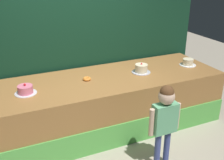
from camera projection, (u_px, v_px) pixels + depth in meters
ground_plane at (104, 151)px, 3.91m from camera, size 12.00×12.00×0.00m
stage_platform at (89, 106)px, 4.25m from camera, size 4.29×1.23×0.85m
curtain_backdrop at (72, 31)px, 4.44m from camera, size 4.66×0.08×2.94m
child_figure at (165, 116)px, 3.37m from camera, size 0.44×0.20×1.15m
donut at (87, 79)px, 4.11m from camera, size 0.12×0.12×0.04m
cake_left at (25, 90)px, 3.66m from camera, size 0.29×0.29×0.15m
cake_center at (141, 69)px, 4.39m from camera, size 0.30×0.30×0.16m
cake_right at (188, 62)px, 4.71m from camera, size 0.28×0.28×0.11m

